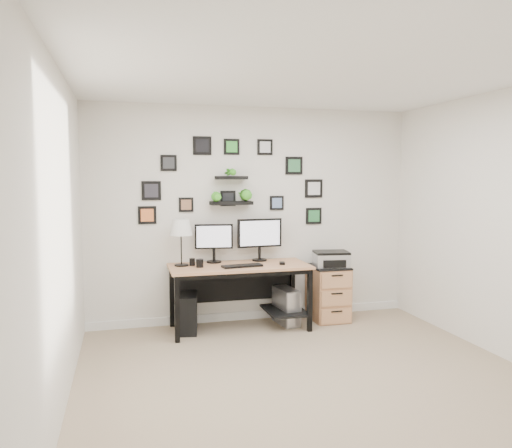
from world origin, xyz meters
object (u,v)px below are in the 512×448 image
object	(u,v)px
pc_tower_black	(188,313)
pc_tower_grey	(286,306)
file_cabinet	(328,293)
monitor_left	(214,240)
table_lamp	(181,228)
mug	(200,263)
monitor_right	(260,236)
desk	(242,275)
printer	(331,259)

from	to	relation	value
pc_tower_black	pc_tower_grey	size ratio (longest dim) A/B	0.95
file_cabinet	monitor_left	bearing A→B (deg)	174.17
monitor_left	table_lamp	distance (m)	0.44
table_lamp	mug	world-z (taller)	table_lamp
monitor_left	monitor_right	size ratio (longest dim) A/B	0.83
desk	printer	xyz separation A→B (m)	(1.13, 0.02, 0.14)
pc_tower_black	printer	distance (m)	1.83
desk	pc_tower_black	distance (m)	0.75
table_lamp	pc_tower_grey	distance (m)	1.57
monitor_left	printer	world-z (taller)	monitor_left
mug	printer	size ratio (longest dim) A/B	0.21
monitor_right	pc_tower_grey	bearing A→B (deg)	-30.17
table_lamp	file_cabinet	xyz separation A→B (m)	(1.79, -0.03, -0.84)
file_cabinet	mug	bearing A→B (deg)	-175.82
monitor_right	file_cabinet	size ratio (longest dim) A/B	0.82
table_lamp	printer	size ratio (longest dim) A/B	1.19
pc_tower_black	desk	bearing A→B (deg)	7.64
monitor_left	desk	bearing A→B (deg)	-34.76
monitor_right	monitor_left	bearing A→B (deg)	177.82
monitor_left	printer	bearing A→B (deg)	-7.15
pc_tower_black	monitor_right	bearing A→B (deg)	19.52
monitor_right	file_cabinet	xyz separation A→B (m)	(0.84, -0.12, -0.72)
pc_tower_black	file_cabinet	world-z (taller)	file_cabinet
monitor_left	mug	bearing A→B (deg)	-128.80
pc_tower_black	table_lamp	bearing A→B (deg)	138.38
mug	pc_tower_grey	xyz separation A→B (m)	(1.05, 0.07, -0.58)
pc_tower_grey	mug	bearing A→B (deg)	-176.10
monitor_right	table_lamp	bearing A→B (deg)	-174.64
pc_tower_black	printer	size ratio (longest dim) A/B	0.96
desk	table_lamp	size ratio (longest dim) A/B	3.00
mug	printer	xyz separation A→B (m)	(1.63, 0.08, -0.03)
desk	file_cabinet	xyz separation A→B (m)	(1.11, 0.06, -0.29)
monitor_right	pc_tower_grey	world-z (taller)	monitor_right
desk	table_lamp	distance (m)	0.88
table_lamp	file_cabinet	distance (m)	1.98
mug	pc_tower_black	world-z (taller)	mug
monitor_left	mug	xyz separation A→B (m)	(-0.21, -0.26, -0.22)
desk	printer	world-z (taller)	printer
mug	pc_tower_grey	size ratio (longest dim) A/B	0.20
monitor_right	mug	distance (m)	0.84
table_lamp	pc_tower_grey	size ratio (longest dim) A/B	1.17
table_lamp	mug	bearing A→B (deg)	-38.66
desk	monitor_left	world-z (taller)	monitor_left
mug	pc_tower_black	bearing A→B (deg)	149.50
printer	table_lamp	bearing A→B (deg)	177.86
mug	monitor_left	bearing A→B (deg)	51.20
monitor_left	pc_tower_grey	xyz separation A→B (m)	(0.84, -0.19, -0.80)
pc_tower_black	file_cabinet	size ratio (longest dim) A/B	0.65
mug	pc_tower_grey	distance (m)	1.20
monitor_left	pc_tower_grey	world-z (taller)	monitor_left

